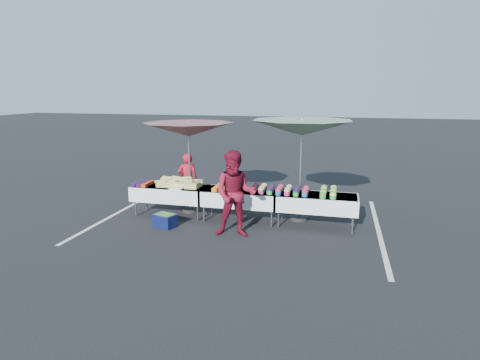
% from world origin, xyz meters
% --- Properties ---
extents(ground, '(80.00, 80.00, 0.00)m').
position_xyz_m(ground, '(0.00, 0.00, 0.00)').
color(ground, black).
extents(stripe_left, '(0.10, 5.00, 0.00)m').
position_xyz_m(stripe_left, '(-3.20, 0.00, 0.00)').
color(stripe_left, silver).
rests_on(stripe_left, ground).
extents(stripe_right, '(0.10, 5.00, 0.00)m').
position_xyz_m(stripe_right, '(3.20, 0.00, 0.00)').
color(stripe_right, silver).
rests_on(stripe_right, ground).
extents(table_left, '(1.86, 0.81, 0.75)m').
position_xyz_m(table_left, '(-1.80, 0.00, 0.58)').
color(table_left, white).
rests_on(table_left, ground).
extents(table_center, '(1.86, 0.81, 0.75)m').
position_xyz_m(table_center, '(0.00, 0.00, 0.58)').
color(table_center, white).
rests_on(table_center, ground).
extents(table_right, '(1.86, 0.81, 0.75)m').
position_xyz_m(table_right, '(1.80, 0.00, 0.58)').
color(table_right, white).
rests_on(table_right, ground).
extents(berry_punnets, '(0.40, 0.54, 0.08)m').
position_xyz_m(berry_punnets, '(-2.51, -0.06, 0.79)').
color(berry_punnets, black).
rests_on(berry_punnets, table_left).
extents(corn_pile, '(1.16, 0.57, 0.26)m').
position_xyz_m(corn_pile, '(-1.56, 0.04, 0.84)').
color(corn_pile, tan).
rests_on(corn_pile, table_left).
extents(plastic_bags, '(0.30, 0.25, 0.05)m').
position_xyz_m(plastic_bags, '(-1.50, -0.30, 0.78)').
color(plastic_bags, white).
rests_on(plastic_bags, table_left).
extents(carrot_bowls, '(0.55, 0.69, 0.11)m').
position_xyz_m(carrot_bowls, '(-0.35, -0.01, 0.80)').
color(carrot_bowls, orange).
rests_on(carrot_bowls, table_center).
extents(potato_cups, '(1.34, 0.58, 0.16)m').
position_xyz_m(potato_cups, '(0.95, 0.00, 0.83)').
color(potato_cups, '#215B9C').
rests_on(potato_cups, table_right).
extents(bean_baskets, '(0.36, 0.86, 0.15)m').
position_xyz_m(bean_baskets, '(2.06, 0.08, 0.82)').
color(bean_baskets, green).
rests_on(bean_baskets, table_right).
extents(vendor, '(0.63, 0.53, 1.46)m').
position_xyz_m(vendor, '(-1.66, 0.83, 0.73)').
color(vendor, '#A51227').
rests_on(vendor, ground).
extents(customer, '(0.99, 0.82, 1.86)m').
position_xyz_m(customer, '(0.16, -1.05, 0.93)').
color(customer, maroon).
rests_on(customer, ground).
extents(umbrella_left, '(2.78, 2.78, 2.32)m').
position_xyz_m(umbrella_left, '(-1.43, 0.40, 2.11)').
color(umbrella_left, black).
rests_on(umbrella_left, ground).
extents(umbrella_right, '(3.04, 3.04, 2.44)m').
position_xyz_m(umbrella_right, '(1.38, 0.40, 2.21)').
color(umbrella_right, black).
rests_on(umbrella_right, ground).
extents(storage_bin, '(0.56, 0.47, 0.31)m').
position_xyz_m(storage_bin, '(-1.56, -0.89, 0.16)').
color(storage_bin, '#0C133C').
rests_on(storage_bin, ground).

